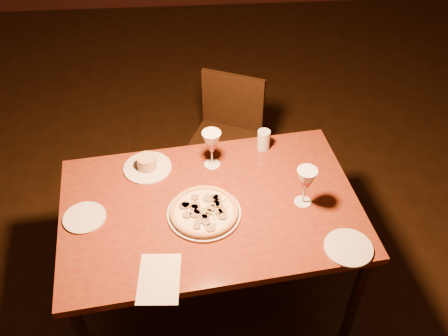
{
  "coord_description": "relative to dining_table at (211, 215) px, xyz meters",
  "views": [
    {
      "loc": [
        -0.06,
        -1.64,
        2.38
      ],
      "look_at": [
        0.06,
        -0.06,
        0.9
      ],
      "focal_mm": 40.0,
      "sensor_mm": 36.0,
      "label": 1
    }
  ],
  "objects": [
    {
      "name": "side_plate_near",
      "position": [
        0.56,
        -0.29,
        0.07
      ],
      "size": [
        0.2,
        0.2,
        0.01
      ],
      "primitive_type": "cylinder",
      "color": "silver",
      "rests_on": "dining_table"
    },
    {
      "name": "dining_table",
      "position": [
        0.0,
        0.0,
        0.0
      ],
      "size": [
        1.43,
        1.01,
        0.72
      ],
      "rotation": [
        0.0,
        0.0,
        0.11
      ],
      "color": "brown",
      "rests_on": "floor"
    },
    {
      "name": "wine_glass_right",
      "position": [
        0.42,
        -0.01,
        0.16
      ],
      "size": [
        0.09,
        0.09,
        0.2
      ],
      "primitive_type": null,
      "color": "#CA5E54",
      "rests_on": "dining_table"
    },
    {
      "name": "water_tumbler",
      "position": [
        0.29,
        0.38,
        0.12
      ],
      "size": [
        0.06,
        0.06,
        0.11
      ],
      "primitive_type": "cylinder",
      "color": "silver",
      "rests_on": "dining_table"
    },
    {
      "name": "pizza_plate",
      "position": [
        -0.03,
        -0.05,
        0.08
      ],
      "size": [
        0.33,
        0.33,
        0.04
      ],
      "color": "silver",
      "rests_on": "dining_table"
    },
    {
      "name": "pendant_light",
      "position": [
        0.0,
        -0.0,
        0.98
      ],
      "size": [
        0.12,
        0.12,
        0.12
      ],
      "primitive_type": "sphere",
      "color": "#F68945",
      "rests_on": "ceiling"
    },
    {
      "name": "menu_card",
      "position": [
        -0.22,
        -0.38,
        0.06
      ],
      "size": [
        0.18,
        0.25,
        0.0
      ],
      "primitive_type": "cube",
      "rotation": [
        0.0,
        0.0,
        -0.06
      ],
      "color": "silver",
      "rests_on": "dining_table"
    },
    {
      "name": "chair_far",
      "position": [
        0.14,
        0.83,
        -0.2
      ],
      "size": [
        0.51,
        0.51,
        0.8
      ],
      "rotation": [
        0.0,
        0.0,
        -0.41
      ],
      "color": "black",
      "rests_on": "floor"
    },
    {
      "name": "side_plate_left",
      "position": [
        -0.56,
        -0.04,
        0.07
      ],
      "size": [
        0.19,
        0.19,
        0.01
      ],
      "primitive_type": "cylinder",
      "color": "silver",
      "rests_on": "dining_table"
    },
    {
      "name": "floor",
      "position": [
        0.0,
        0.11,
        -0.66
      ],
      "size": [
        7.0,
        7.0,
        0.0
      ],
      "primitive_type": "plane",
      "color": "black",
      "rests_on": "ground"
    },
    {
      "name": "ramekin_saucer",
      "position": [
        -0.29,
        0.27,
        0.09
      ],
      "size": [
        0.23,
        0.23,
        0.07
      ],
      "color": "silver",
      "rests_on": "dining_table"
    },
    {
      "name": "wine_glass_far",
      "position": [
        0.02,
        0.27,
        0.16
      ],
      "size": [
        0.09,
        0.09,
        0.2
      ],
      "primitive_type": null,
      "color": "#CA5E54",
      "rests_on": "dining_table"
    }
  ]
}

